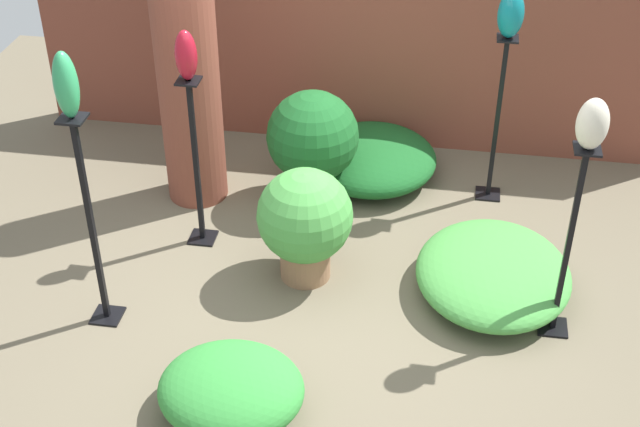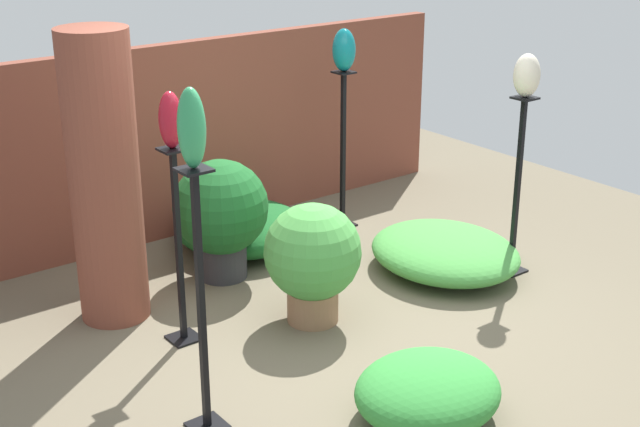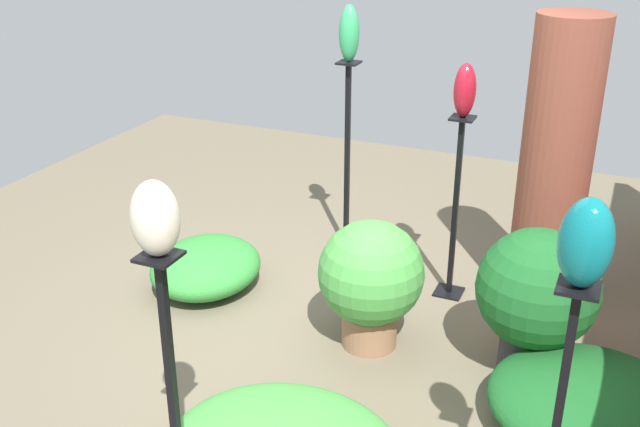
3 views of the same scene
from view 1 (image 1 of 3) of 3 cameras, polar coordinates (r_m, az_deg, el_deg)
The scene contains 16 objects.
ground_plane at distance 6.25m, azimuth -0.55°, elevation -5.64°, with size 8.00×8.00×0.00m, color #6B604C.
brick_wall_back at distance 7.75m, azimuth 2.32°, elevation 10.16°, with size 5.60×0.12×1.65m, color brown.
brick_pillar at distance 6.91m, azimuth -8.40°, elevation 8.35°, with size 0.48×0.48×2.03m, color brown.
pedestal_jade at distance 5.86m, azimuth -14.35°, elevation -1.13°, with size 0.20×0.20×1.54m.
pedestal_teal at distance 7.13m, azimuth 11.22°, elevation 5.49°, with size 0.20×0.20×1.39m.
pedestal_ivory at distance 5.84m, azimuth 15.54°, elevation -2.32°, with size 0.20×0.20×1.40m.
pedestal_ruby at distance 6.54m, azimuth -7.90°, elevation 2.78°, with size 0.20×0.20×1.34m.
art_vase_jade at distance 5.34m, azimuth -15.94°, elevation 7.91°, with size 0.14×0.15×0.42m, color #2D9356.
art_vase_teal at distance 6.73m, azimuth 12.11°, elevation 12.36°, with size 0.19×0.20×0.36m, color #0F727A.
art_vase_ivory at distance 5.36m, azimuth 17.04°, elevation 5.50°, with size 0.19×0.20×0.32m, color beige.
art_vase_ruby at distance 6.12m, azimuth -8.57°, elevation 9.98°, with size 0.15×0.15×0.36m, color maroon.
potted_plant_back_center at distance 6.18m, azimuth -0.97°, elevation -0.42°, with size 0.68×0.68×0.86m.
potted_plant_mid_left at distance 7.00m, azimuth -0.47°, elevation 4.69°, with size 0.73×0.73×0.94m.
foliage_bed_east at distance 5.41m, azimuth -5.71°, elevation -11.15°, with size 0.88×0.79×0.35m, color #338C38.
foliage_bed_west at distance 7.49m, azimuth 3.36°, elevation 3.53°, with size 1.08×1.13×0.35m, color #195923.
foliage_bed_center at distance 6.35m, azimuth 11.01°, elevation -3.76°, with size 1.08×1.24×0.32m, color #479942.
Camera 1 is at (0.82, -4.69, 4.05)m, focal length 50.00 mm.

